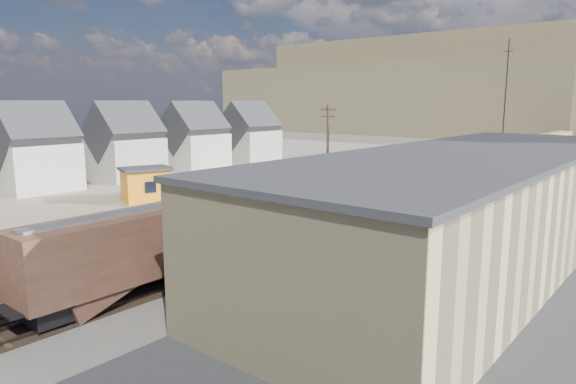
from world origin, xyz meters
The scene contains 9 objects.
ballast_bed centered at (0.00, 50.00, 0.03)m, with size 18.00×200.00×0.06m, color #4C4742.
dirt_yard centered at (-20.00, 40.00, 0.01)m, with size 24.00×180.00×0.03m, color #71634D.
rail_tracks centered at (-0.55, 50.00, 0.11)m, with size 11.40×200.00×0.24m.
freight_train centered at (3.80, 45.41, 2.79)m, with size 3.00×119.74×4.46m.
warehouse centered at (14.98, 25.00, 3.65)m, with size 12.40×40.40×7.25m.
utility_pole_north centered at (-8.50, 42.00, 5.30)m, with size 2.20×0.32×10.00m.
radio_mast centered at (6.00, 60.00, 9.12)m, with size 1.20×0.16×18.00m.
townhouse_row centered at (-34.00, 25.00, 4.34)m, with size 8.15×68.16×10.47m.
maintenance_shed centered at (-18.26, 23.15, 1.85)m, with size 5.28×5.95×3.62m.
Camera 1 is at (26.76, -8.00, 10.32)m, focal length 32.00 mm.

